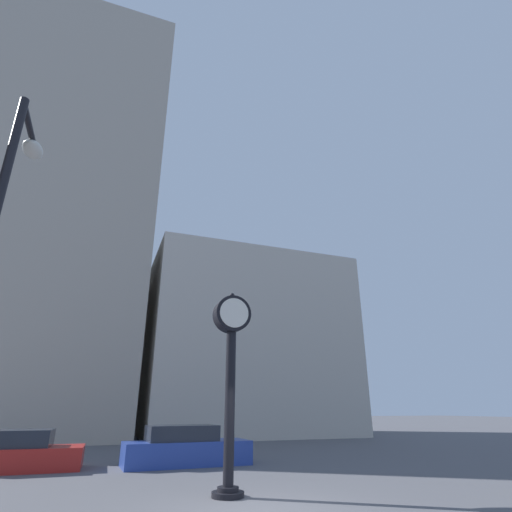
# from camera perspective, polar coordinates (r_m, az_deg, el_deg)

# --- Properties ---
(building_tall_tower) EXTENTS (15.39, 12.00, 33.99)m
(building_tall_tower) POSITION_cam_1_polar(r_m,az_deg,el_deg) (36.26, -27.17, 6.02)
(building_tall_tower) COLOR #ADA393
(building_tall_tower) RESTS_ON ground_plane
(building_storefront_row) EXTENTS (15.96, 12.00, 13.80)m
(building_storefront_row) POSITION_cam_1_polar(r_m,az_deg,el_deg) (34.69, -1.86, -12.79)
(building_storefront_row) COLOR beige
(building_storefront_row) RESTS_ON ground_plane
(street_clock) EXTENTS (0.98, 0.78, 4.96)m
(street_clock) POSITION_cam_1_polar(r_m,az_deg,el_deg) (10.84, -3.62, -14.81)
(street_clock) COLOR black
(street_clock) RESTS_ON ground_plane
(car_red) EXTENTS (3.99, 2.00, 1.27)m
(car_red) POSITION_cam_1_polar(r_m,az_deg,el_deg) (17.03, -30.76, -23.08)
(car_red) COLOR red
(car_red) RESTS_ON ground_plane
(car_blue) EXTENTS (4.66, 1.97, 1.37)m
(car_blue) POSITION_cam_1_polar(r_m,az_deg,el_deg) (16.62, -10.03, -25.42)
(car_blue) COLOR #28429E
(car_blue) RESTS_ON ground_plane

